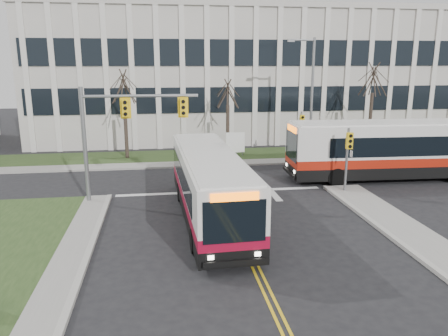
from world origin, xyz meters
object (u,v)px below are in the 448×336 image
(bus_cross, at_px, (396,151))
(bus_main, at_px, (209,187))
(streetlight, at_px, (310,92))
(directory_sign, at_px, (235,143))

(bus_cross, bearing_deg, bus_main, -63.74)
(streetlight, height_order, bus_main, streetlight)
(bus_cross, bearing_deg, streetlight, -149.70)
(bus_main, bearing_deg, bus_cross, 22.09)
(directory_sign, distance_m, bus_main, 14.16)
(directory_sign, bearing_deg, bus_cross, -41.27)
(streetlight, height_order, directory_sign, streetlight)
(directory_sign, distance_m, bus_cross, 12.15)
(bus_main, relative_size, bus_cross, 0.87)
(bus_cross, bearing_deg, directory_sign, -129.12)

